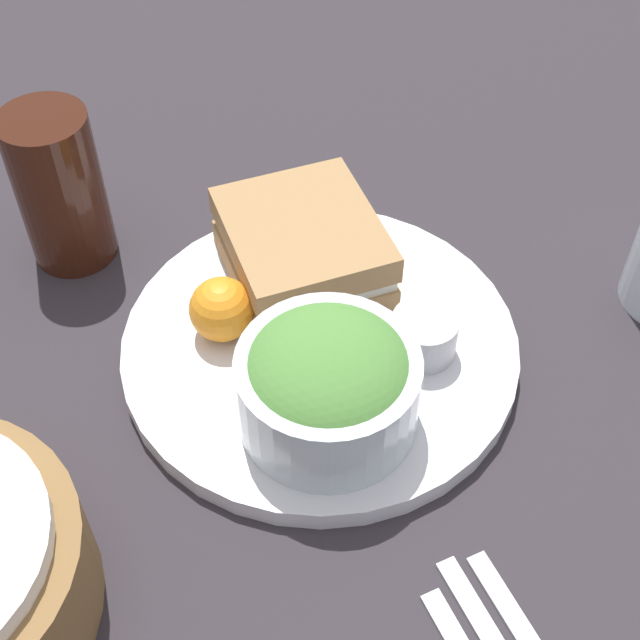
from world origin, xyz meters
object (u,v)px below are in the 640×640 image
dressing_cup (424,335)px  drink_glass (60,189)px  plate (320,346)px  sandwich (303,250)px  salad_bowl (328,383)px

dressing_cup → drink_glass: size_ratio=0.36×
drink_glass → plate: bearing=-141.6°
sandwich → dressing_cup: bearing=-153.5°
dressing_cup → drink_glass: bearing=43.4°
dressing_cup → plate: bearing=59.1°
sandwich → dressing_cup: 0.11m
sandwich → dressing_cup: (-0.10, -0.05, -0.01)m
sandwich → salad_bowl: salad_bowl is taller
sandwich → salad_bowl: bearing=165.0°
salad_bowl → dressing_cup: salad_bowl is taller
sandwich → drink_glass: 0.19m
plate → dressing_cup: 0.07m
plate → dressing_cup: dressing_cup is taller
plate → drink_glass: bearing=38.4°
sandwich → salad_bowl: size_ratio=1.06×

